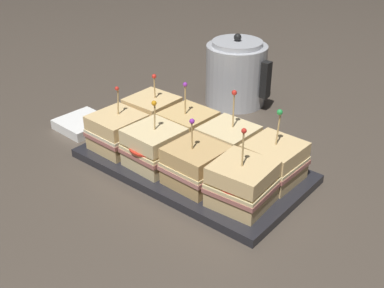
{
  "coord_description": "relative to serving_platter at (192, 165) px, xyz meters",
  "views": [
    {
      "loc": [
        0.56,
        -0.68,
        0.55
      ],
      "look_at": [
        0.0,
        0.0,
        0.06
      ],
      "focal_mm": 45.0,
      "sensor_mm": 36.0,
      "label": 1
    }
  ],
  "objects": [
    {
      "name": "ground_plane",
      "position": [
        0.0,
        0.0,
        -0.01
      ],
      "size": [
        6.0,
        6.0,
        0.0
      ],
      "primitive_type": "plane",
      "color": "#4C4238"
    },
    {
      "name": "serving_platter",
      "position": [
        0.0,
        0.0,
        0.0
      ],
      "size": [
        0.48,
        0.26,
        0.02
      ],
      "color": "#232328",
      "rests_on": "ground_plane"
    },
    {
      "name": "sandwich_front_far_left",
      "position": [
        -0.17,
        -0.06,
        0.05
      ],
      "size": [
        0.11,
        0.11,
        0.14
      ],
      "color": "#DBB77A",
      "rests_on": "serving_platter"
    },
    {
      "name": "sandwich_front_center_left",
      "position": [
        -0.05,
        -0.06,
        0.05
      ],
      "size": [
        0.11,
        0.11,
        0.15
      ],
      "color": "beige",
      "rests_on": "serving_platter"
    },
    {
      "name": "sandwich_front_center_right",
      "position": [
        0.06,
        -0.06,
        0.05
      ],
      "size": [
        0.11,
        0.11,
        0.14
      ],
      "color": "tan",
      "rests_on": "serving_platter"
    },
    {
      "name": "sandwich_front_far_right",
      "position": [
        0.16,
        -0.06,
        0.05
      ],
      "size": [
        0.11,
        0.11,
        0.16
      ],
      "color": "#DBB77A",
      "rests_on": "serving_platter"
    },
    {
      "name": "sandwich_back_far_left",
      "position": [
        -0.17,
        0.05,
        0.05
      ],
      "size": [
        0.11,
        0.11,
        0.14
      ],
      "color": "#DBB77A",
      "rests_on": "serving_platter"
    },
    {
      "name": "sandwich_back_center_left",
      "position": [
        -0.06,
        0.05,
        0.05
      ],
      "size": [
        0.11,
        0.11,
        0.15
      ],
      "color": "tan",
      "rests_on": "serving_platter"
    },
    {
      "name": "sandwich_back_center_right",
      "position": [
        0.06,
        0.05,
        0.05
      ],
      "size": [
        0.11,
        0.11,
        0.16
      ],
      "color": "beige",
      "rests_on": "serving_platter"
    },
    {
      "name": "sandwich_back_far_right",
      "position": [
        0.17,
        0.05,
        0.05
      ],
      "size": [
        0.11,
        0.11,
        0.15
      ],
      "color": "#DBB77A",
      "rests_on": "serving_platter"
    },
    {
      "name": "kettle_steel",
      "position": [
        -0.13,
        0.35,
        0.08
      ],
      "size": [
        0.19,
        0.16,
        0.19
      ],
      "color": "#B7BABF",
      "rests_on": "ground_plane"
    },
    {
      "name": "napkin_stack",
      "position": [
        -0.33,
        -0.02,
        0.0
      ],
      "size": [
        0.12,
        0.12,
        0.02
      ],
      "color": "white",
      "rests_on": "ground_plane"
    }
  ]
}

